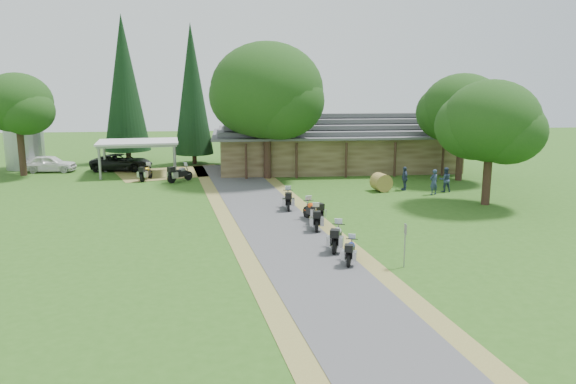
{
  "coord_description": "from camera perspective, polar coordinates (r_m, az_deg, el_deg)",
  "views": [
    {
      "loc": [
        -2.96,
        -24.28,
        8.01
      ],
      "look_at": [
        0.04,
        6.48,
        1.6
      ],
      "focal_mm": 35.0,
      "sensor_mm": 36.0,
      "label": 1
    }
  ],
  "objects": [
    {
      "name": "sign_post",
      "position": [
        24.35,
        11.78,
        -5.36
      ],
      "size": [
        0.35,
        0.06,
        1.92
      ],
      "primitive_type": null,
      "color": "gray",
      "rests_on": "ground"
    },
    {
      "name": "silo",
      "position": [
        54.31,
        -25.32,
        5.63
      ],
      "size": [
        3.55,
        3.55,
        6.62
      ],
      "primitive_type": "cylinder",
      "rotation": [
        0.0,
        0.0,
        0.09
      ],
      "color": "gray",
      "rests_on": "ground"
    },
    {
      "name": "person_c",
      "position": [
        40.78,
        11.76,
        1.56
      ],
      "size": [
        0.43,
        0.58,
        1.98
      ],
      "primitive_type": "imported",
      "rotation": [
        0.0,
        0.0,
        4.75
      ],
      "color": "navy",
      "rests_on": "ground"
    },
    {
      "name": "car_white_sedan",
      "position": [
        51.72,
        -23.05,
        2.88
      ],
      "size": [
        2.48,
        5.5,
        1.81
      ],
      "primitive_type": "imported",
      "rotation": [
        0.0,
        0.0,
        1.54
      ],
      "color": "white",
      "rests_on": "ground"
    },
    {
      "name": "person_a",
      "position": [
        39.68,
        14.61,
        1.21
      ],
      "size": [
        0.71,
        0.62,
        2.07
      ],
      "primitive_type": "imported",
      "rotation": [
        0.0,
        0.0,
        3.55
      ],
      "color": "navy",
      "rests_on": "ground"
    },
    {
      "name": "motorcycle_row_d",
      "position": [
        31.42,
        2.55,
        -1.8
      ],
      "size": [
        1.25,
        2.06,
        1.34
      ],
      "primitive_type": null,
      "rotation": [
        0.0,
        0.0,
        1.91
      ],
      "color": "#DE460E",
      "rests_on": "ground"
    },
    {
      "name": "hay_bale",
      "position": [
        40.21,
        9.45,
        0.98
      ],
      "size": [
        1.48,
        1.4,
        1.26
      ],
      "primitive_type": "cylinder",
      "rotation": [
        1.57,
        0.0,
        0.22
      ],
      "color": "olive",
      "rests_on": "ground"
    },
    {
      "name": "driveway",
      "position": [
        29.49,
        -0.59,
        -4.04
      ],
      "size": [
        51.95,
        51.95,
        0.0
      ],
      "primitive_type": "plane",
      "rotation": [
        0.0,
        0.0,
        0.14
      ],
      "color": "#4C4B4E",
      "rests_on": "ground"
    },
    {
      "name": "ground",
      "position": [
        25.74,
        1.31,
        -6.42
      ],
      "size": [
        120.0,
        120.0,
        0.0
      ],
      "primitive_type": "plane",
      "color": "#2C5618",
      "rests_on": "ground"
    },
    {
      "name": "oak_silo",
      "position": [
        50.37,
        -25.72,
        6.9
      ],
      "size": [
        5.56,
        5.56,
        9.57
      ],
      "primitive_type": null,
      "color": "#143710",
      "rests_on": "ground"
    },
    {
      "name": "person_b",
      "position": [
        40.89,
        15.69,
        1.42
      ],
      "size": [
        0.59,
        0.44,
        2.03
      ],
      "primitive_type": "imported",
      "rotation": [
        0.0,
        0.0,
        3.11
      ],
      "color": "navy",
      "rests_on": "ground"
    },
    {
      "name": "oak_lodge_right",
      "position": [
        45.38,
        17.25,
        6.76
      ],
      "size": [
        6.25,
        6.25,
        9.0
      ],
      "primitive_type": null,
      "color": "#143710",
      "rests_on": "ground"
    },
    {
      "name": "cedar_near",
      "position": [
        52.43,
        -9.69,
        9.76
      ],
      "size": [
        3.55,
        3.55,
        12.73
      ],
      "primitive_type": "cone",
      "color": "black",
      "rests_on": "ground"
    },
    {
      "name": "motorcycle_carport_a",
      "position": [
        45.21,
        -14.24,
        1.99
      ],
      "size": [
        1.09,
        2.01,
        1.31
      ],
      "primitive_type": null,
      "rotation": [
        0.0,
        0.0,
        1.32
      ],
      "color": "gold",
      "rests_on": "ground"
    },
    {
      "name": "motorcycle_row_a",
      "position": [
        24.72,
        6.37,
        -5.87
      ],
      "size": [
        1.04,
        1.76,
        1.15
      ],
      "primitive_type": null,
      "rotation": [
        0.0,
        0.0,
        1.26
      ],
      "color": "#222F9C",
      "rests_on": "ground"
    },
    {
      "name": "car_dark_suv",
      "position": [
        50.39,
        -16.56,
        3.32
      ],
      "size": [
        2.96,
        5.82,
        2.15
      ],
      "primitive_type": "imported",
      "rotation": [
        0.0,
        0.0,
        1.46
      ],
      "color": "black",
      "rests_on": "ground"
    },
    {
      "name": "lodge",
      "position": [
        49.42,
        4.92,
        5.21
      ],
      "size": [
        21.4,
        9.4,
        4.9
      ],
      "primitive_type": null,
      "color": "brown",
      "rests_on": "ground"
    },
    {
      "name": "oak_driveway",
      "position": [
        37.14,
        19.83,
        5.24
      ],
      "size": [
        5.97,
        5.97,
        8.53
      ],
      "primitive_type": null,
      "color": "#143710",
      "rests_on": "ground"
    },
    {
      "name": "motorcycle_row_e",
      "position": [
        34.35,
        0.02,
        -0.65
      ],
      "size": [
        0.77,
        1.95,
        1.3
      ],
      "primitive_type": null,
      "rotation": [
        0.0,
        0.0,
        1.49
      ],
      "color": "black",
      "rests_on": "ground"
    },
    {
      "name": "carport",
      "position": [
        47.97,
        -14.92,
        3.39
      ],
      "size": [
        6.87,
        4.98,
        2.79
      ],
      "primitive_type": null,
      "rotation": [
        0.0,
        0.0,
        0.11
      ],
      "color": "silver",
      "rests_on": "ground"
    },
    {
      "name": "oak_lodge_left",
      "position": [
        44.14,
        -2.13,
        8.55
      ],
      "size": [
        8.76,
        8.76,
        11.16
      ],
      "primitive_type": null,
      "color": "#143710",
      "rests_on": "ground"
    },
    {
      "name": "motorcycle_row_c",
      "position": [
        29.92,
        2.89,
        -2.55
      ],
      "size": [
        0.82,
        1.94,
        1.29
      ],
      "primitive_type": null,
      "rotation": [
        0.0,
        0.0,
        1.46
      ],
      "color": "gold",
      "rests_on": "ground"
    },
    {
      "name": "cedar_far",
      "position": [
        54.88,
        -16.25,
        9.99
      ],
      "size": [
        4.23,
        4.23,
        13.59
      ],
      "primitive_type": "cone",
      "color": "black",
      "rests_on": "ground"
    },
    {
      "name": "motorcycle_carport_b",
      "position": [
        43.99,
        -10.93,
        1.94
      ],
      "size": [
        1.96,
        1.91,
        1.41
      ],
      "primitive_type": null,
      "rotation": [
        0.0,
        0.0,
        0.76
      ],
      "color": "slate",
      "rests_on": "ground"
    },
    {
      "name": "motorcycle_row_b",
      "position": [
        26.44,
        4.98,
        -4.45
      ],
      "size": [
        1.2,
        2.05,
        1.34
      ],
      "primitive_type": null,
      "rotation": [
        0.0,
        0.0,
        1.26
      ],
      "color": "#B3B5BB",
      "rests_on": "ground"
    }
  ]
}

